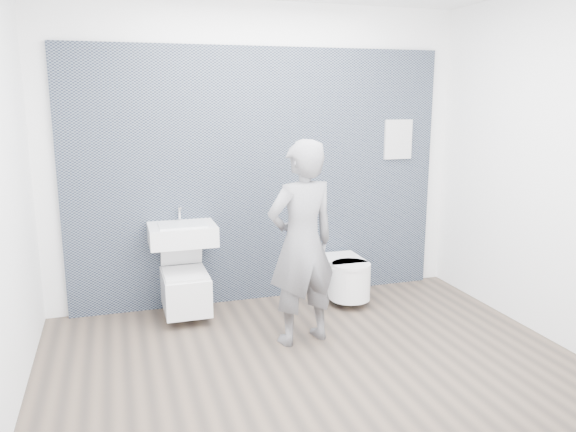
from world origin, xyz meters
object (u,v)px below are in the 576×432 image
object	(u,v)px
toilet_square	(185,288)
visitor	(302,243)
toilet_rounded	(345,277)
washbasin	(182,234)

from	to	relation	value
toilet_square	visitor	size ratio (longest dim) A/B	0.46
toilet_rounded	visitor	distance (m)	1.15
washbasin	toilet_rounded	xyz separation A→B (m)	(1.52, -0.11, -0.52)
toilet_square	visitor	distance (m)	1.26
washbasin	visitor	bearing A→B (deg)	-45.03
toilet_square	toilet_rounded	bearing A→B (deg)	-1.82
toilet_square	toilet_rounded	xyz separation A→B (m)	(1.52, -0.05, -0.03)
washbasin	toilet_rounded	world-z (taller)	washbasin
toilet_rounded	toilet_square	bearing A→B (deg)	178.18
washbasin	visitor	xyz separation A→B (m)	(0.83, -0.84, 0.06)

